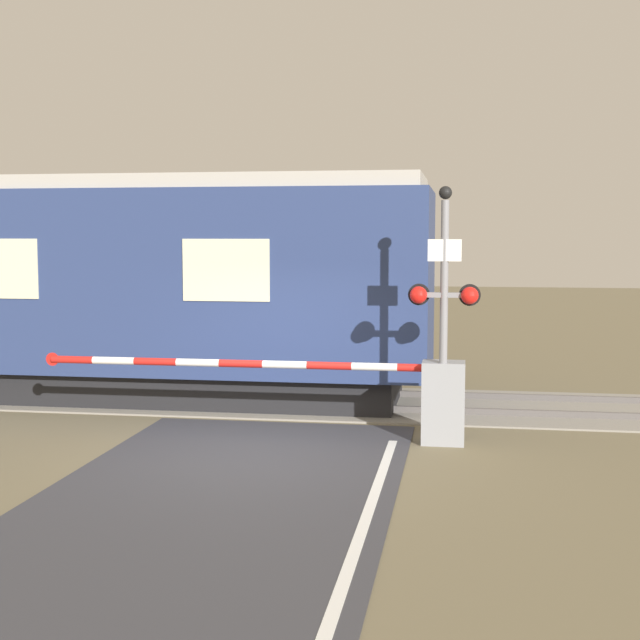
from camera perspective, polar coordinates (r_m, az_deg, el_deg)
The scene contains 5 objects.
ground_plane at distance 12.15m, azimuth -4.11°, elevation -8.58°, with size 80.00×80.00×0.00m, color #6B6047.
track_bed at distance 15.76m, azimuth -0.93°, elevation -5.21°, with size 36.00×3.20×0.13m.
train at distance 17.09m, azimuth -17.49°, elevation 2.11°, with size 14.25×2.95×3.95m.
crossing_barrier at distance 12.74m, azimuth 5.41°, elevation -4.79°, with size 6.27×0.44×1.17m.
signal_post at distance 12.39m, azimuth 7.94°, elevation 1.26°, with size 1.00×0.26×3.61m.
Camera 1 is at (2.74, -11.46, 2.95)m, focal length 50.00 mm.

